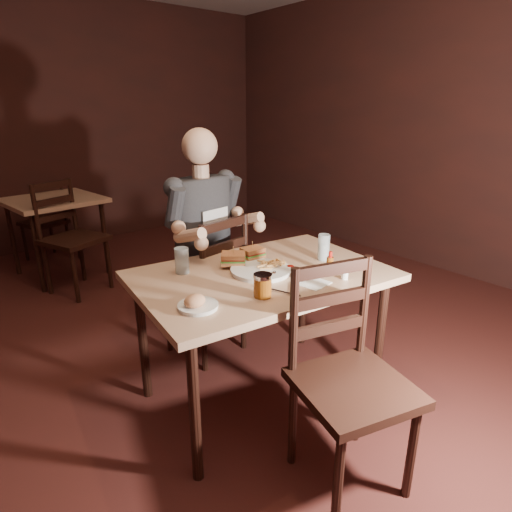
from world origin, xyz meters
TOP-DOWN VIEW (x-y plane):
  - room_shell at (0.00, 0.00)m, footprint 7.00×7.00m
  - main_table at (0.23, -0.24)m, footprint 1.40×1.02m
  - bg_table at (-0.11, 2.50)m, footprint 0.90×0.90m
  - chair_far at (0.25, 0.38)m, footprint 0.52×0.56m
  - chair_near at (0.15, -0.95)m, footprint 0.57×0.60m
  - bg_chair_far at (-0.11, 3.05)m, footprint 0.50×0.52m
  - bg_chair_near at (-0.11, 1.95)m, footprint 0.61×0.63m
  - diner at (0.26, 0.33)m, footprint 0.64×0.54m
  - dinner_plate at (0.22, -0.24)m, footprint 0.35×0.35m
  - sandwich_left at (0.16, -0.08)m, footprint 0.17×0.16m
  - sandwich_right at (0.30, -0.07)m, footprint 0.12×0.10m
  - fries_pile at (0.30, -0.24)m, footprint 0.23×0.18m
  - ketchup_dollop at (0.37, -0.31)m, footprint 0.04×0.04m
  - glass_left at (-0.10, 0.02)m, footprint 0.08×0.08m
  - glass_right at (0.63, -0.31)m, footprint 0.07×0.07m
  - hot_sauce at (0.51, -0.47)m, footprint 0.04×0.04m
  - salt_shaker at (0.50, -0.58)m, footprint 0.04×0.04m
  - syrup_dispenser at (0.04, -0.48)m, footprint 0.10×0.10m
  - napkin at (0.33, -0.52)m, footprint 0.16×0.16m
  - knife at (0.13, -0.49)m, footprint 0.10×0.22m
  - fork at (0.20, -0.52)m, footprint 0.13×0.13m
  - side_plate at (-0.26, -0.39)m, footprint 0.19×0.19m
  - bread_roll at (-0.28, -0.40)m, footprint 0.11×0.09m

SIDE VIEW (x-z plane):
  - bg_chair_far at x=-0.11m, z-range 0.00..0.85m
  - chair_far at x=0.25m, z-range 0.00..0.97m
  - chair_near at x=0.15m, z-range 0.00..0.98m
  - bg_chair_near at x=-0.11m, z-range 0.00..0.99m
  - bg_table at x=-0.11m, z-range 0.30..1.07m
  - main_table at x=0.23m, z-range 0.31..1.08m
  - napkin at x=0.33m, z-range 0.77..0.77m
  - fork at x=0.20m, z-range 0.77..0.78m
  - knife at x=0.13m, z-range 0.77..0.78m
  - side_plate at x=-0.26m, z-range 0.77..0.78m
  - dinner_plate at x=0.22m, z-range 0.77..0.79m
  - ketchup_dollop at x=0.37m, z-range 0.79..0.80m
  - salt_shaker at x=0.50m, z-range 0.77..0.84m
  - fries_pile at x=0.30m, z-range 0.79..0.82m
  - bread_roll at x=-0.28m, z-range 0.78..0.84m
  - syrup_dispenser at x=0.04m, z-range 0.77..0.88m
  - hot_sauce at x=0.51m, z-range 0.77..0.89m
  - sandwich_right at x=0.30m, z-range 0.79..0.89m
  - glass_left at x=-0.10m, z-range 0.77..0.91m
  - sandwich_left at x=0.16m, z-range 0.79..0.89m
  - glass_right at x=0.63m, z-range 0.77..0.92m
  - diner at x=0.26m, z-range 0.50..1.49m
  - room_shell at x=0.00m, z-range -2.10..4.90m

